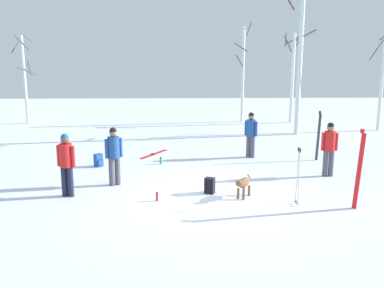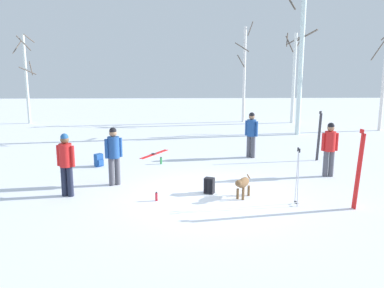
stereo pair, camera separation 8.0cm
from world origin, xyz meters
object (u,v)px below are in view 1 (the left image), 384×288
Objects in this scene: water_bottle_0 at (161,161)px; birch_tree_1 at (243,73)px; backpack_0 at (210,186)px; birch_tree_3 at (292,75)px; dog at (243,184)px; birch_tree_2 at (300,50)px; ski_pair_planted_1 at (318,136)px; ski_poles_0 at (298,175)px; water_bottle_1 at (157,197)px; person_1 at (329,146)px; birch_tree_0 at (25,77)px; person_0 at (114,152)px; ski_pair_planted_0 at (359,170)px; backpack_1 at (99,160)px; person_3 at (251,132)px; birch_tree_4 at (383,74)px; person_2 at (66,161)px; ski_pair_lying_0 at (154,154)px.

birch_tree_1 is (4.44, 10.24, 2.75)m from water_bottle_0.
backpack_0 is 14.54m from birch_tree_3.
dog is 11.02m from birch_tree_2.
ski_poles_0 is (-2.11, -4.72, -0.12)m from ski_pair_planted_1.
water_bottle_1 is (0.07, -3.89, -0.01)m from water_bottle_0.
birch_tree_1 is 1.12× the size of birch_tree_3.
person_1 is at bearing 22.42° from backpack_0.
water_bottle_1 is 16.27m from birch_tree_0.
backpack_0 is (2.73, -0.85, -0.77)m from person_0.
ski_pair_planted_1 is 4.14× the size of backpack_0.
ski_pair_planted_1 is 7.16m from water_bottle_1.
ski_pair_planted_0 is 4.55× the size of backpack_1.
backpack_0 is 0.09× the size of birch_tree_0.
person_3 is 3.90× the size of backpack_1.
ski_pair_planted_0 is 1.10× the size of ski_pair_planted_1.
birch_tree_4 is (7.51, 11.18, 2.12)m from ski_poles_0.
person_2 reaches higher than water_bottle_0.
birch_tree_2 is at bearing 56.56° from water_bottle_1.
ski_pair_planted_0 is 8.41m from backpack_1.
person_3 is at bearing -122.73° from birch_tree_2.
ski_pair_planted_0 is 0.35× the size of birch_tree_4.
ski_pair_planted_1 is 5.68m from backpack_0.
backpack_1 reaches higher than water_bottle_1.
birch_tree_2 is (6.41, 9.71, 3.98)m from water_bottle_1.
backpack_1 is at bearing 142.55° from dog.
backpack_0 and backpack_1 have the same top height.
birch_tree_4 reaches higher than water_bottle_0.
ski_pair_planted_0 is at bearing -49.35° from ski_pair_lying_0.
water_bottle_1 is 12.30m from birch_tree_2.
birch_tree_0 is (-9.68, 13.19, 2.48)m from backpack_0.
ski_pair_planted_1 reaches higher than person_3.
person_0 is 0.29× the size of birch_tree_1.
person_1 is 0.33× the size of birch_tree_3.
ski_poles_0 is at bearing -8.33° from person_2.
water_bottle_1 is at bearing -135.80° from birch_tree_4.
water_bottle_1 reaches higher than ski_pair_lying_0.
ski_pair_planted_1 is at bearing -97.89° from birch_tree_2.
dog is 0.15× the size of birch_tree_3.
person_3 is at bearing -37.83° from birch_tree_0.
person_0 is 6.61m from ski_pair_planted_0.
person_2 is at bearing -138.69° from person_0.
dog is at bearing -102.09° from person_3.
backpack_1 is 4.24m from water_bottle_1.
ski_pair_planted_0 is 3.84m from backpack_0.
birch_tree_2 is (8.83, 9.25, 3.11)m from person_2.
water_bottle_1 is at bearing 173.35° from ski_poles_0.
birch_tree_0 is 12.63m from birch_tree_1.
birch_tree_4 is at bearing 12.75° from birch_tree_2.
birch_tree_1 is (12.63, 0.35, 0.18)m from birch_tree_0.
ski_pair_planted_0 reaches higher than backpack_0.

